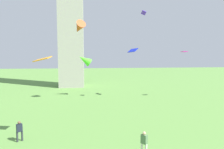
{
  "coord_description": "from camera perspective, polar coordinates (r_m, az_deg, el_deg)",
  "views": [
    {
      "loc": [
        -2.96,
        -3.33,
        7.15
      ],
      "look_at": [
        0.1,
        20.78,
        4.94
      ],
      "focal_mm": 31.32,
      "sensor_mm": 36.0,
      "label": 1
    }
  ],
  "objects": [
    {
      "name": "person_0",
      "position": [
        15.21,
        9.35,
        -18.77
      ],
      "size": [
        0.49,
        0.52,
        1.75
      ],
      "rotation": [
        0.0,
        0.0,
        5.38
      ],
      "color": "silver",
      "rests_on": "ground_plane"
    },
    {
      "name": "person_2",
      "position": [
        18.84,
        -25.41,
        -14.4
      ],
      "size": [
        0.53,
        0.47,
        1.76
      ],
      "rotation": [
        0.0,
        0.0,
        0.56
      ],
      "color": "#2D3338",
      "rests_on": "ground_plane"
    },
    {
      "name": "kite_flying_0",
      "position": [
        35.45,
        20.35,
        6.27
      ],
      "size": [
        1.17,
        0.93,
        0.14
      ],
      "rotation": [
        0.0,
        0.0,
        3.37
      ],
      "color": "#EF08AF"
    },
    {
      "name": "kite_flying_1",
      "position": [
        31.81,
        -9.61,
        13.3
      ],
      "size": [
        2.44,
        2.95,
        2.36
      ],
      "rotation": [
        0.0,
        0.0,
        3.58
      ],
      "color": "#CE471A"
    },
    {
      "name": "kite_flying_2",
      "position": [
        31.71,
        9.22,
        17.36
      ],
      "size": [
        0.65,
        1.05,
        0.64
      ],
      "rotation": [
        0.0,
        0.0,
        1.55
      ],
      "color": "#5325DC"
    },
    {
      "name": "kite_flying_3",
      "position": [
        17.5,
        -19.64,
        4.27
      ],
      "size": [
        1.52,
        1.28,
        0.53
      ],
      "rotation": [
        0.0,
        0.0,
        5.99
      ],
      "color": "orange"
    },
    {
      "name": "kite_flying_4",
      "position": [
        35.04,
        -8.02,
        4.27
      ],
      "size": [
        2.81,
        1.97,
        2.37
      ],
      "rotation": [
        0.0,
        0.0,
        4.91
      ],
      "color": "#52EE2C"
    },
    {
      "name": "kite_flying_5",
      "position": [
        34.21,
        6.11,
        7.02
      ],
      "size": [
        1.74,
        1.96,
        0.78
      ],
      "rotation": [
        0.0,
        0.0,
        5.3
      ],
      "color": "#101FBC"
    }
  ]
}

